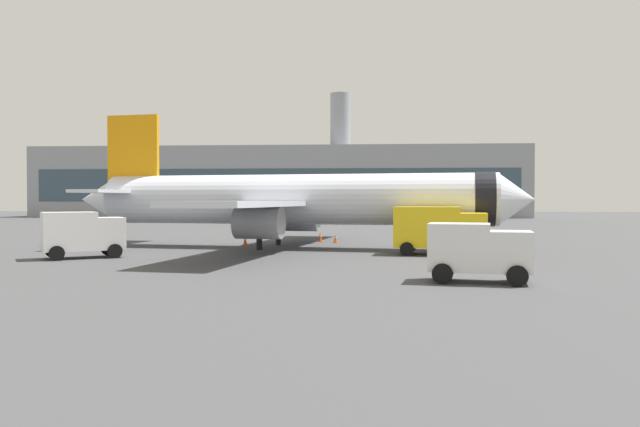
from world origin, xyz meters
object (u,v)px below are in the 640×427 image
at_px(safety_cone_near, 245,241).
at_px(safety_cone_far, 335,239).
at_px(service_truck, 82,232).
at_px(fuel_truck, 439,228).
at_px(cargo_van, 478,249).
at_px(airplane_at_gate, 291,200).
at_px(safety_cone_mid, 320,237).

distance_m(safety_cone_near, safety_cone_far, 7.93).
bearing_deg(service_truck, fuel_truck, 9.67).
height_order(fuel_truck, cargo_van, fuel_truck).
relative_size(airplane_at_gate, fuel_truck, 5.68).
height_order(service_truck, fuel_truck, fuel_truck).
xyz_separation_m(safety_cone_near, safety_cone_far, (7.19, 3.34, 0.01)).
xyz_separation_m(fuel_truck, cargo_van, (0.01, -13.70, -0.32)).
relative_size(airplane_at_gate, cargo_van, 7.60).
height_order(service_truck, safety_cone_far, service_truck).
height_order(safety_cone_mid, safety_cone_far, safety_cone_mid).
relative_size(fuel_truck, safety_cone_far, 8.85).
relative_size(safety_cone_near, safety_cone_far, 0.97).
bearing_deg(safety_cone_near, airplane_at_gate, -33.17).
bearing_deg(service_truck, cargo_van, -23.53).
relative_size(service_truck, fuel_truck, 0.83).
bearing_deg(safety_cone_near, cargo_van, -56.07).
bearing_deg(safety_cone_near, service_truck, -124.24).
bearing_deg(safety_cone_near, safety_cone_mid, 38.02).
distance_m(cargo_van, safety_cone_far, 26.09).
relative_size(cargo_van, safety_cone_mid, 5.61).
distance_m(airplane_at_gate, fuel_truck, 11.88).
bearing_deg(fuel_truck, safety_cone_far, 123.12).
height_order(fuel_truck, safety_cone_mid, fuel_truck).
distance_m(airplane_at_gate, safety_cone_mid, 8.09).
height_order(airplane_at_gate, cargo_van, airplane_at_gate).
xyz_separation_m(service_truck, safety_cone_far, (15.23, 15.15, -1.26)).
height_order(service_truck, safety_cone_mid, service_truck).
height_order(cargo_van, safety_cone_near, cargo_van).
distance_m(fuel_truck, safety_cone_near, 16.66).
height_order(service_truck, safety_cone_near, service_truck).
height_order(safety_cone_near, safety_cone_far, safety_cone_far).
bearing_deg(airplane_at_gate, safety_cone_far, 62.74).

